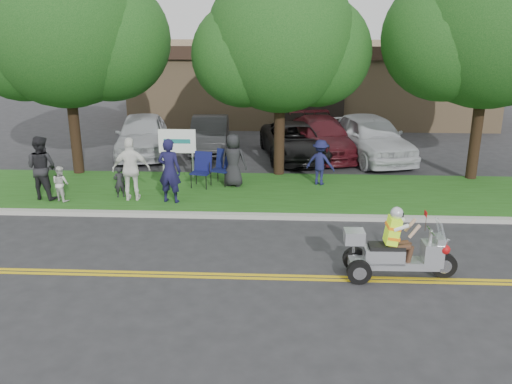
{
  "coord_description": "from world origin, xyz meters",
  "views": [
    {
      "loc": [
        0.62,
        -10.93,
        5.3
      ],
      "look_at": [
        -0.03,
        2.0,
        1.1
      ],
      "focal_mm": 38.0,
      "sensor_mm": 36.0,
      "label": 1
    }
  ],
  "objects_px": {
    "trike_scooter": "(395,253)",
    "parked_car_right": "(322,137)",
    "spectator_adult_right": "(131,169)",
    "spectator_adult_left": "(169,171)",
    "parked_car_left": "(210,134)",
    "spectator_adult_mid": "(42,168)",
    "parked_car_far_right": "(370,137)",
    "lawn_chair_b": "(202,167)",
    "parked_car_mid": "(294,141)",
    "lawn_chair_a": "(223,165)",
    "parked_car_far_left": "(142,135)"
  },
  "relations": [
    {
      "from": "parked_car_right",
      "to": "parked_car_far_right",
      "type": "height_order",
      "value": "parked_car_far_right"
    },
    {
      "from": "spectator_adult_mid",
      "to": "parked_car_left",
      "type": "height_order",
      "value": "spectator_adult_mid"
    },
    {
      "from": "spectator_adult_mid",
      "to": "lawn_chair_a",
      "type": "bearing_deg",
      "value": -147.03
    },
    {
      "from": "lawn_chair_a",
      "to": "spectator_adult_left",
      "type": "bearing_deg",
      "value": -103.22
    },
    {
      "from": "spectator_adult_right",
      "to": "lawn_chair_b",
      "type": "bearing_deg",
      "value": -147.35
    },
    {
      "from": "lawn_chair_a",
      "to": "spectator_adult_mid",
      "type": "xyz_separation_m",
      "value": [
        -5.19,
        -1.79,
        0.32
      ]
    },
    {
      "from": "lawn_chair_a",
      "to": "lawn_chair_b",
      "type": "height_order",
      "value": "lawn_chair_a"
    },
    {
      "from": "parked_car_mid",
      "to": "parked_car_right",
      "type": "bearing_deg",
      "value": 19.18
    },
    {
      "from": "lawn_chair_b",
      "to": "parked_car_left",
      "type": "bearing_deg",
      "value": 106.4
    },
    {
      "from": "trike_scooter",
      "to": "lawn_chair_a",
      "type": "distance_m",
      "value": 7.64
    },
    {
      "from": "spectator_adult_left",
      "to": "parked_car_right",
      "type": "distance_m",
      "value": 8.06
    },
    {
      "from": "spectator_adult_left",
      "to": "parked_car_mid",
      "type": "height_order",
      "value": "spectator_adult_left"
    },
    {
      "from": "lawn_chair_a",
      "to": "spectator_adult_right",
      "type": "distance_m",
      "value": 3.1
    },
    {
      "from": "parked_car_left",
      "to": "parked_car_mid",
      "type": "height_order",
      "value": "parked_car_left"
    },
    {
      "from": "trike_scooter",
      "to": "parked_car_mid",
      "type": "xyz_separation_m",
      "value": [
        -1.95,
        10.19,
        0.12
      ]
    },
    {
      "from": "lawn_chair_a",
      "to": "parked_car_mid",
      "type": "distance_m",
      "value": 4.56
    },
    {
      "from": "lawn_chair_a",
      "to": "spectator_adult_mid",
      "type": "relative_size",
      "value": 0.59
    },
    {
      "from": "lawn_chair_a",
      "to": "parked_car_left",
      "type": "distance_m",
      "value": 5.11
    },
    {
      "from": "spectator_adult_left",
      "to": "parked_car_left",
      "type": "relative_size",
      "value": 0.45
    },
    {
      "from": "parked_car_far_right",
      "to": "parked_car_mid",
      "type": "bearing_deg",
      "value": 164.36
    },
    {
      "from": "parked_car_left",
      "to": "trike_scooter",
      "type": "bearing_deg",
      "value": -68.37
    },
    {
      "from": "spectator_adult_right",
      "to": "parked_car_left",
      "type": "relative_size",
      "value": 0.45
    },
    {
      "from": "lawn_chair_b",
      "to": "spectator_adult_right",
      "type": "height_order",
      "value": "spectator_adult_right"
    },
    {
      "from": "parked_car_left",
      "to": "spectator_adult_mid",
      "type": "bearing_deg",
      "value": -125.15
    },
    {
      "from": "spectator_adult_right",
      "to": "lawn_chair_a",
      "type": "bearing_deg",
      "value": -150.34
    },
    {
      "from": "spectator_adult_right",
      "to": "parked_car_right",
      "type": "distance_m",
      "value": 8.71
    },
    {
      "from": "parked_car_left",
      "to": "parked_car_far_right",
      "type": "distance_m",
      "value": 6.49
    },
    {
      "from": "trike_scooter",
      "to": "spectator_adult_mid",
      "type": "bearing_deg",
      "value": 153.28
    },
    {
      "from": "spectator_adult_right",
      "to": "parked_car_right",
      "type": "bearing_deg",
      "value": -139.76
    },
    {
      "from": "parked_car_left",
      "to": "parked_car_far_right",
      "type": "xyz_separation_m",
      "value": [
        6.39,
        -1.09,
        0.18
      ]
    },
    {
      "from": "parked_car_mid",
      "to": "parked_car_far_right",
      "type": "height_order",
      "value": "parked_car_far_right"
    },
    {
      "from": "spectator_adult_mid",
      "to": "parked_car_far_right",
      "type": "distance_m",
      "value": 11.94
    },
    {
      "from": "trike_scooter",
      "to": "spectator_adult_mid",
      "type": "height_order",
      "value": "spectator_adult_mid"
    },
    {
      "from": "spectator_adult_left",
      "to": "parked_car_far_left",
      "type": "distance_m",
      "value": 6.52
    },
    {
      "from": "spectator_adult_right",
      "to": "parked_car_far_left",
      "type": "xyz_separation_m",
      "value": [
        -1.2,
        5.95,
        -0.23
      ]
    },
    {
      "from": "spectator_adult_right",
      "to": "parked_car_right",
      "type": "height_order",
      "value": "spectator_adult_right"
    },
    {
      "from": "spectator_adult_mid",
      "to": "parked_car_mid",
      "type": "distance_m",
      "value": 9.47
    },
    {
      "from": "lawn_chair_b",
      "to": "parked_car_mid",
      "type": "xyz_separation_m",
      "value": [
        3.02,
        4.2,
        -0.05
      ]
    },
    {
      "from": "trike_scooter",
      "to": "lawn_chair_a",
      "type": "height_order",
      "value": "trike_scooter"
    },
    {
      "from": "spectator_adult_left",
      "to": "spectator_adult_right",
      "type": "distance_m",
      "value": 1.16
    },
    {
      "from": "parked_car_right",
      "to": "lawn_chair_b",
      "type": "bearing_deg",
      "value": -141.18
    },
    {
      "from": "spectator_adult_right",
      "to": "parked_car_far_right",
      "type": "height_order",
      "value": "spectator_adult_right"
    },
    {
      "from": "lawn_chair_b",
      "to": "parked_car_far_left",
      "type": "height_order",
      "value": "parked_car_far_left"
    },
    {
      "from": "trike_scooter",
      "to": "parked_car_right",
      "type": "relative_size",
      "value": 0.48
    },
    {
      "from": "lawn_chair_b",
      "to": "parked_car_far_left",
      "type": "bearing_deg",
      "value": 136.03
    },
    {
      "from": "spectator_adult_mid",
      "to": "spectator_adult_right",
      "type": "bearing_deg",
      "value": -166.38
    },
    {
      "from": "spectator_adult_mid",
      "to": "parked_car_far_left",
      "type": "height_order",
      "value": "spectator_adult_mid"
    },
    {
      "from": "spectator_adult_right",
      "to": "parked_car_far_right",
      "type": "bearing_deg",
      "value": -150.08
    },
    {
      "from": "lawn_chair_b",
      "to": "parked_car_right",
      "type": "relative_size",
      "value": 0.22
    },
    {
      "from": "spectator_adult_right",
      "to": "parked_car_mid",
      "type": "xyz_separation_m",
      "value": [
        4.88,
        5.7,
        -0.38
      ]
    }
  ]
}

